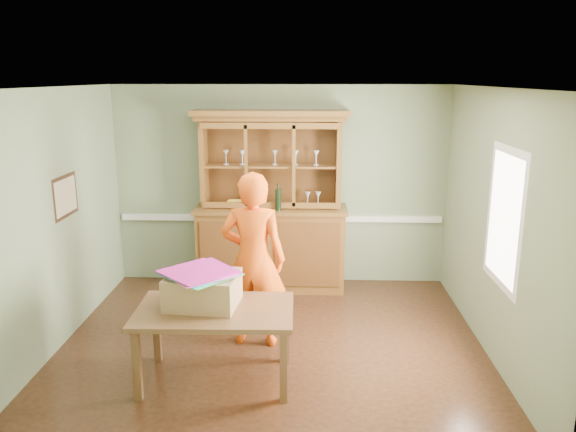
{
  "coord_description": "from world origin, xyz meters",
  "views": [
    {
      "loc": [
        0.37,
        -5.51,
        2.81
      ],
      "look_at": [
        0.16,
        0.4,
        1.33
      ],
      "focal_mm": 35.0,
      "sensor_mm": 36.0,
      "label": 1
    }
  ],
  "objects_px": {
    "cardboard_box": "(203,290)",
    "person": "(253,260)",
    "china_hutch": "(271,227)",
    "dining_table": "(215,317)"
  },
  "relations": [
    {
      "from": "china_hutch",
      "to": "person",
      "type": "relative_size",
      "value": 1.27
    },
    {
      "from": "cardboard_box",
      "to": "china_hutch",
      "type": "bearing_deg",
      "value": 78.5
    },
    {
      "from": "cardboard_box",
      "to": "person",
      "type": "distance_m",
      "value": 0.82
    },
    {
      "from": "china_hutch",
      "to": "dining_table",
      "type": "relative_size",
      "value": 1.63
    },
    {
      "from": "person",
      "to": "dining_table",
      "type": "bearing_deg",
      "value": 75.13
    },
    {
      "from": "china_hutch",
      "to": "cardboard_box",
      "type": "xyz_separation_m",
      "value": [
        -0.48,
        -2.38,
        0.04
      ]
    },
    {
      "from": "cardboard_box",
      "to": "dining_table",
      "type": "bearing_deg",
      "value": -36.77
    },
    {
      "from": "cardboard_box",
      "to": "person",
      "type": "bearing_deg",
      "value": 60.0
    },
    {
      "from": "china_hutch",
      "to": "cardboard_box",
      "type": "bearing_deg",
      "value": -101.5
    },
    {
      "from": "person",
      "to": "china_hutch",
      "type": "bearing_deg",
      "value": -87.65
    }
  ]
}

